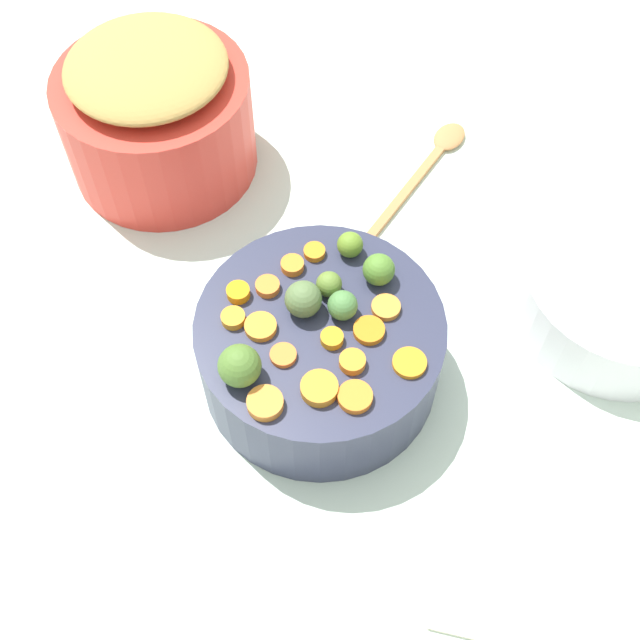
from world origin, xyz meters
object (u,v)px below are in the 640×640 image
serving_bowl_carrots (320,350)px  metal_pot (159,123)px  casserole_dish (621,294)px  wooden_spoon (429,163)px

serving_bowl_carrots → metal_pot: 0.39m
metal_pot → casserole_dish: 0.61m
wooden_spoon → metal_pot: bearing=-1.0°
casserole_dish → wooden_spoon: bearing=-49.8°
metal_pot → casserole_dish: size_ratio=1.02×
serving_bowl_carrots → metal_pot: (0.21, -0.33, 0.02)m
wooden_spoon → casserole_dish: bearing=130.2°
metal_pot → wooden_spoon: (-0.36, 0.01, -0.07)m
wooden_spoon → casserole_dish: 0.32m
serving_bowl_carrots → wooden_spoon: 0.36m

